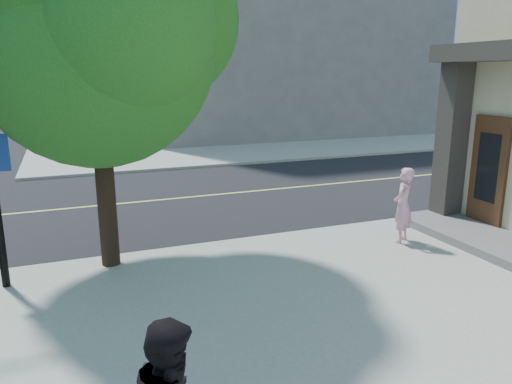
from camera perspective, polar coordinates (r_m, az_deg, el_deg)
name	(u,v)px	position (r m, az deg, el deg)	size (l,w,h in m)	color
ground	(35,270)	(10.57, -24.61, -8.39)	(140.00, 140.00, 0.00)	black
road_ew	(42,211)	(14.85, -23.89, -2.08)	(140.00, 9.00, 0.01)	black
sidewalk_ne	(260,128)	(34.03, 0.48, 7.56)	(29.00, 25.00, 0.12)	#9A9B8F
filler_ne	(264,22)	(34.64, 0.99, 19.36)	(18.00, 16.00, 14.00)	slate
man_on_phone	(403,205)	(11.09, 16.88, -1.49)	(0.61, 0.40, 1.67)	#DB9CAF
street_tree	(100,18)	(9.44, -17.90, 18.94)	(5.36, 4.88, 7.12)	black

